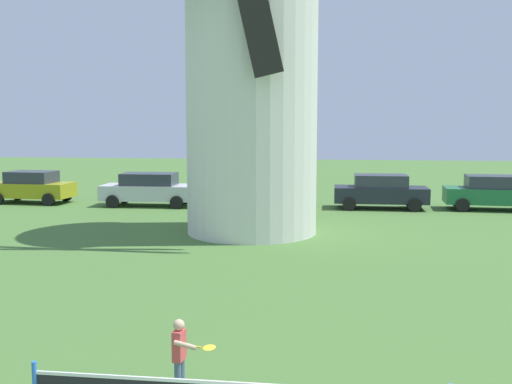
{
  "coord_description": "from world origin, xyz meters",
  "views": [
    {
      "loc": [
        0.65,
        -4.5,
        3.87
      ],
      "look_at": [
        -0.42,
        3.76,
        2.91
      ],
      "focal_mm": 41.53,
      "sensor_mm": 36.0,
      "label": 1
    }
  ],
  "objects_px": {
    "parked_car_black": "(381,191)",
    "parked_car_mustard": "(32,187)",
    "windmill": "(252,47)",
    "parked_car_silver": "(149,189)",
    "parked_car_green": "(494,192)",
    "player_far": "(181,352)",
    "parked_car_cream": "(262,191)"
  },
  "relations": [
    {
      "from": "player_far",
      "to": "parked_car_green",
      "type": "distance_m",
      "value": 21.72
    },
    {
      "from": "parked_car_silver",
      "to": "windmill",
      "type": "bearing_deg",
      "value": -47.13
    },
    {
      "from": "parked_car_mustard",
      "to": "parked_car_cream",
      "type": "xyz_separation_m",
      "value": [
        11.41,
        -0.52,
        0.0
      ]
    },
    {
      "from": "parked_car_mustard",
      "to": "parked_car_black",
      "type": "relative_size",
      "value": 0.95
    },
    {
      "from": "parked_car_silver",
      "to": "parked_car_mustard",
      "type": "bearing_deg",
      "value": 177.04
    },
    {
      "from": "windmill",
      "to": "parked_car_green",
      "type": "xyz_separation_m",
      "value": [
        10.05,
        6.87,
        -5.7
      ]
    },
    {
      "from": "player_far",
      "to": "parked_car_mustard",
      "type": "height_order",
      "value": "parked_car_mustard"
    },
    {
      "from": "windmill",
      "to": "parked_car_cream",
      "type": "bearing_deg",
      "value": 93.45
    },
    {
      "from": "parked_car_black",
      "to": "parked_car_green",
      "type": "xyz_separation_m",
      "value": [
        5.01,
        0.19,
        0.0
      ]
    },
    {
      "from": "parked_car_mustard",
      "to": "parked_car_silver",
      "type": "height_order",
      "value": "same"
    },
    {
      "from": "parked_car_black",
      "to": "parked_car_green",
      "type": "distance_m",
      "value": 5.01
    },
    {
      "from": "windmill",
      "to": "parked_car_cream",
      "type": "xyz_separation_m",
      "value": [
        -0.36,
        5.96,
        -5.7
      ]
    },
    {
      "from": "parked_car_silver",
      "to": "parked_car_black",
      "type": "bearing_deg",
      "value": 2.71
    },
    {
      "from": "parked_car_black",
      "to": "parked_car_mustard",
      "type": "bearing_deg",
      "value": -179.33
    },
    {
      "from": "windmill",
      "to": "parked_car_silver",
      "type": "distance_m",
      "value": 10.16
    },
    {
      "from": "windmill",
      "to": "parked_car_cream",
      "type": "height_order",
      "value": "windmill"
    },
    {
      "from": "parked_car_mustard",
      "to": "parked_car_black",
      "type": "xyz_separation_m",
      "value": [
        16.8,
        0.2,
        0.0
      ]
    },
    {
      "from": "parked_car_mustard",
      "to": "parked_car_cream",
      "type": "bearing_deg",
      "value": -2.63
    },
    {
      "from": "player_far",
      "to": "parked_car_mustard",
      "type": "xyz_separation_m",
      "value": [
        -12.49,
        19.23,
        0.18
      ]
    },
    {
      "from": "player_far",
      "to": "parked_car_black",
      "type": "height_order",
      "value": "parked_car_black"
    },
    {
      "from": "parked_car_silver",
      "to": "parked_car_cream",
      "type": "height_order",
      "value": "same"
    },
    {
      "from": "parked_car_silver",
      "to": "parked_car_cream",
      "type": "bearing_deg",
      "value": -2.27
    },
    {
      "from": "windmill",
      "to": "parked_car_mustard",
      "type": "relative_size",
      "value": 3.37
    },
    {
      "from": "player_far",
      "to": "parked_car_black",
      "type": "bearing_deg",
      "value": 77.49
    },
    {
      "from": "player_far",
      "to": "parked_car_cream",
      "type": "relative_size",
      "value": 0.24
    },
    {
      "from": "parked_car_silver",
      "to": "player_far",
      "type": "bearing_deg",
      "value": -71.17
    },
    {
      "from": "windmill",
      "to": "parked_car_silver",
      "type": "bearing_deg",
      "value": 132.87
    },
    {
      "from": "player_far",
      "to": "parked_car_green",
      "type": "relative_size",
      "value": 0.25
    },
    {
      "from": "windmill",
      "to": "parked_car_black",
      "type": "bearing_deg",
      "value": 52.97
    },
    {
      "from": "windmill",
      "to": "parked_car_green",
      "type": "bearing_deg",
      "value": 34.36
    },
    {
      "from": "player_far",
      "to": "parked_car_cream",
      "type": "bearing_deg",
      "value": 93.32
    },
    {
      "from": "player_far",
      "to": "parked_car_silver",
      "type": "height_order",
      "value": "parked_car_silver"
    }
  ]
}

